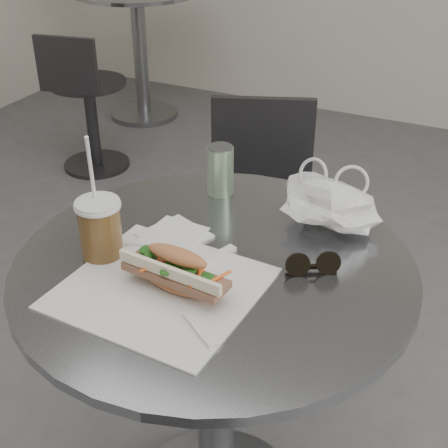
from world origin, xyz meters
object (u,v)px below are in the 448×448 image
at_px(bg_table, 139,40).
at_px(drink_can, 220,170).
at_px(cafe_table, 215,369).
at_px(bg_chair, 87,110).
at_px(banh_mi, 176,271).
at_px(iced_coffee, 100,228).
at_px(chair_far, 258,243).
at_px(sunglasses, 313,265).

height_order(bg_table, drink_can, drink_can).
bearing_deg(cafe_table, bg_chair, 134.70).
bearing_deg(bg_chair, banh_mi, -58.10).
bearing_deg(iced_coffee, drink_can, 74.81).
height_order(iced_coffee, drink_can, iced_coffee).
bearing_deg(drink_can, banh_mi, -75.37).
bearing_deg(bg_chair, iced_coffee, -61.37).
bearing_deg(bg_chair, chair_far, -42.29).
xyz_separation_m(banh_mi, drink_can, (-0.09, 0.36, 0.02)).
bearing_deg(drink_can, bg_table, 127.39).
distance_m(chair_far, iced_coffee, 0.87).
relative_size(chair_far, iced_coffee, 3.07).
relative_size(chair_far, bg_chair, 1.09).
xyz_separation_m(chair_far, drink_can, (0.07, -0.42, 0.45)).
bearing_deg(iced_coffee, chair_far, 88.87).
height_order(sunglasses, drink_can, drink_can).
distance_m(banh_mi, iced_coffee, 0.19).
height_order(banh_mi, sunglasses, banh_mi).
bearing_deg(banh_mi, iced_coffee, 174.28).
xyz_separation_m(cafe_table, iced_coffee, (-0.20, -0.07, 0.33)).
xyz_separation_m(cafe_table, bg_chair, (-1.43, 1.45, -0.15)).
bearing_deg(sunglasses, chair_far, 88.34).
height_order(chair_far, bg_chair, chair_far).
distance_m(cafe_table, drink_can, 0.43).
xyz_separation_m(cafe_table, drink_can, (-0.11, 0.25, 0.33)).
distance_m(cafe_table, bg_chair, 2.04).
relative_size(cafe_table, sunglasses, 7.91).
xyz_separation_m(cafe_table, banh_mi, (-0.02, -0.11, 0.32)).
bearing_deg(drink_can, cafe_table, -66.09).
distance_m(bg_table, banh_mi, 2.82).
height_order(chair_far, drink_can, drink_can).
relative_size(chair_far, sunglasses, 7.98).
relative_size(bg_table, bg_chair, 1.05).
bearing_deg(cafe_table, iced_coffee, -160.21).
bearing_deg(banh_mi, cafe_table, 85.94).
bearing_deg(drink_can, chair_far, 100.04).
relative_size(cafe_table, chair_far, 0.99).
height_order(bg_chair, banh_mi, banh_mi).
relative_size(sunglasses, drink_can, 0.85).
bearing_deg(sunglasses, banh_mi, -173.62).
distance_m(cafe_table, banh_mi, 0.33).
xyz_separation_m(bg_table, banh_mi, (1.58, -2.31, 0.32)).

